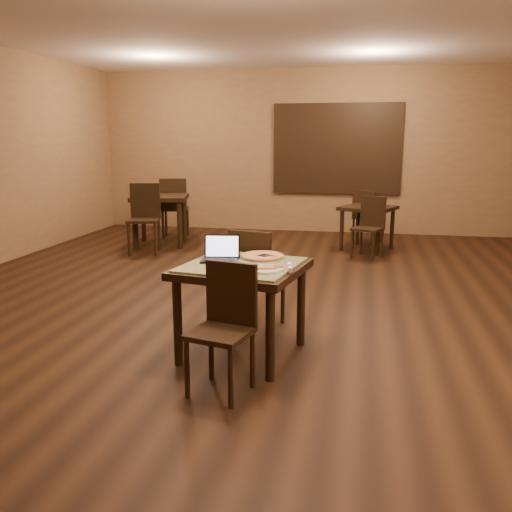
% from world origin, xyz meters
% --- Properties ---
extents(ground, '(10.00, 10.00, 0.00)m').
position_xyz_m(ground, '(0.00, 0.00, 0.00)').
color(ground, black).
rests_on(ground, ground).
extents(wall_back, '(8.00, 0.02, 3.00)m').
position_xyz_m(wall_back, '(0.00, 5.00, 1.50)').
color(wall_back, olive).
rests_on(wall_back, ground).
extents(mural, '(2.34, 0.05, 1.64)m').
position_xyz_m(mural, '(0.50, 4.96, 1.55)').
color(mural, '#245B85').
rests_on(mural, wall_back).
extents(tiled_table, '(1.07, 1.07, 0.76)m').
position_xyz_m(tiled_table, '(0.09, -1.19, 0.66)').
color(tiled_table, black).
rests_on(tiled_table, ground).
extents(chair_main_near, '(0.47, 0.47, 0.90)m').
position_xyz_m(chair_main_near, '(0.11, -1.81, 0.51)').
color(chair_main_near, black).
rests_on(chair_main_near, ground).
extents(chair_main_far, '(0.49, 0.49, 0.94)m').
position_xyz_m(chair_main_far, '(0.07, -0.57, 0.53)').
color(chair_main_far, black).
rests_on(chair_main_far, ground).
extents(laptop, '(0.32, 0.26, 0.20)m').
position_xyz_m(laptop, '(-0.11, -1.09, 0.82)').
color(laptop, black).
rests_on(laptop, tiled_table).
extents(plate, '(0.27, 0.27, 0.02)m').
position_xyz_m(plate, '(0.31, -1.37, 0.77)').
color(plate, white).
rests_on(plate, tiled_table).
extents(pizza_slice, '(0.24, 0.24, 0.02)m').
position_xyz_m(pizza_slice, '(0.31, -1.37, 0.79)').
color(pizza_slice, beige).
rests_on(pizza_slice, plate).
extents(pizza_pan, '(0.38, 0.38, 0.01)m').
position_xyz_m(pizza_pan, '(0.21, -0.95, 0.77)').
color(pizza_pan, silver).
rests_on(pizza_pan, tiled_table).
extents(pizza_whole, '(0.36, 0.36, 0.03)m').
position_xyz_m(pizza_whole, '(0.21, -0.95, 0.78)').
color(pizza_whole, beige).
rests_on(pizza_whole, pizza_pan).
extents(spatula, '(0.25, 0.22, 0.01)m').
position_xyz_m(spatula, '(0.23, -0.97, 0.79)').
color(spatula, silver).
rests_on(spatula, pizza_whole).
extents(napkin_roll, '(0.07, 0.19, 0.04)m').
position_xyz_m(napkin_roll, '(0.49, -1.33, 0.78)').
color(napkin_roll, white).
rests_on(napkin_roll, tiled_table).
extents(other_table_a, '(0.98, 0.98, 0.70)m').
position_xyz_m(other_table_a, '(1.09, 3.37, 0.58)').
color(other_table_a, black).
rests_on(other_table_a, ground).
extents(other_table_a_chair_near, '(0.51, 0.51, 0.90)m').
position_xyz_m(other_table_a_chair_near, '(1.13, 2.84, 0.51)').
color(other_table_a_chair_near, black).
rests_on(other_table_a_chair_near, ground).
extents(other_table_a_chair_far, '(0.51, 0.51, 0.90)m').
position_xyz_m(other_table_a_chair_far, '(1.06, 3.90, 0.51)').
color(other_table_a_chair_far, black).
rests_on(other_table_a_chair_far, ground).
extents(other_table_b, '(1.05, 1.05, 0.82)m').
position_xyz_m(other_table_b, '(-2.27, 3.15, 0.68)').
color(other_table_b, black).
rests_on(other_table_b, ground).
extents(other_table_b_chair_near, '(0.55, 0.55, 1.06)m').
position_xyz_m(other_table_b_chair_near, '(-2.29, 2.53, 0.60)').
color(other_table_b_chair_near, black).
rests_on(other_table_b_chair_near, ground).
extents(other_table_b_chair_far, '(0.55, 0.55, 1.06)m').
position_xyz_m(other_table_b_chair_far, '(-2.25, 3.77, 0.60)').
color(other_table_b_chair_far, black).
rests_on(other_table_b_chair_far, ground).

